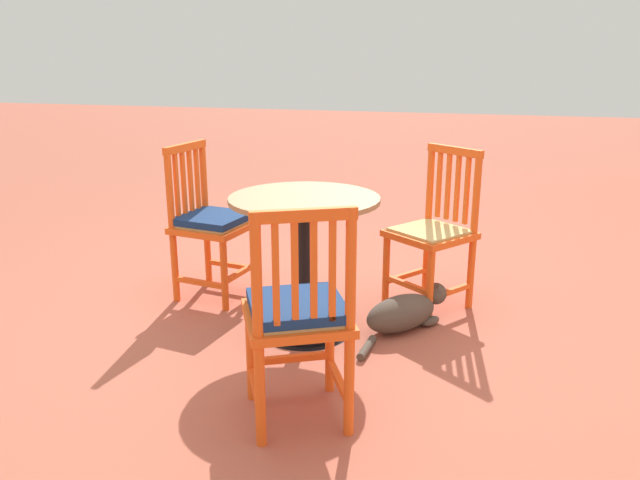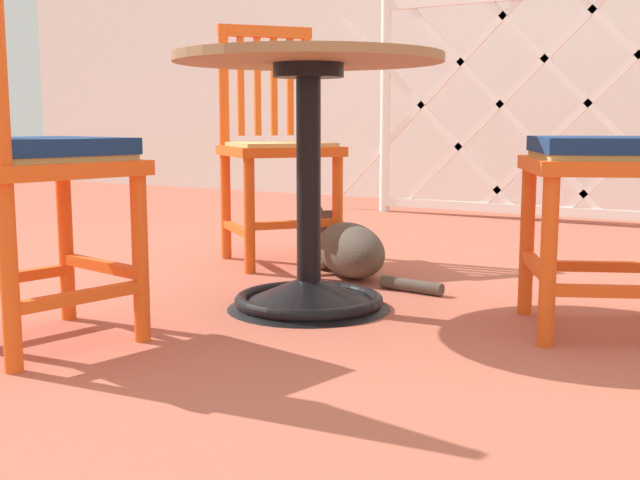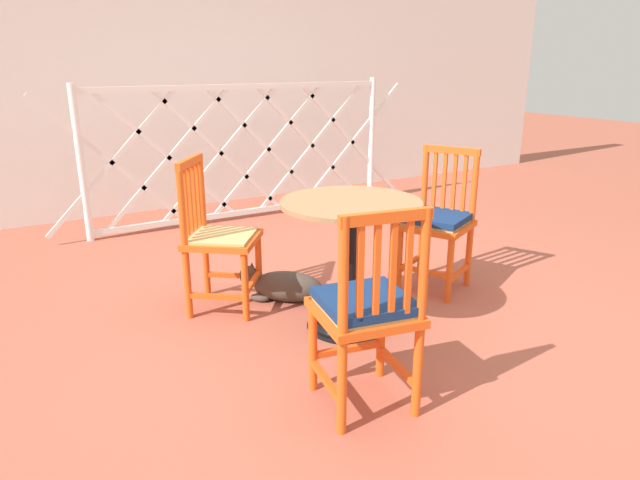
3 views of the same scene
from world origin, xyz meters
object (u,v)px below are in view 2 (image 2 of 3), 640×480
object	(u,v)px
orange_chair_near_fence	(28,162)
orange_chair_facing_out	(617,159)
orange_chair_at_corner	(277,150)
cafe_table	(309,212)
tabby_cat	(347,248)

from	to	relation	value
orange_chair_near_fence	orange_chair_facing_out	distance (m)	1.46
orange_chair_at_corner	cafe_table	bearing A→B (deg)	-48.97
cafe_table	tabby_cat	distance (m)	0.57
orange_chair_near_fence	tabby_cat	size ratio (longest dim) A/B	1.37
orange_chair_facing_out	cafe_table	bearing A→B (deg)	-166.29
orange_chair_at_corner	orange_chair_near_fence	bearing A→B (deg)	-82.57
orange_chair_near_fence	orange_chair_facing_out	xyz separation A→B (m)	(1.17, 0.87, 0.00)
tabby_cat	orange_chair_at_corner	bearing A→B (deg)	165.25
orange_chair_facing_out	tabby_cat	bearing A→B (deg)	161.89
cafe_table	tabby_cat	world-z (taller)	cafe_table
orange_chair_facing_out	tabby_cat	size ratio (longest dim) A/B	1.37
orange_chair_at_corner	tabby_cat	xyz separation A→B (m)	(0.37, -0.10, -0.34)
orange_chair_at_corner	orange_chair_facing_out	bearing A→B (deg)	-17.20
orange_chair_near_fence	orange_chair_at_corner	size ratio (longest dim) A/B	1.00
cafe_table	orange_chair_facing_out	xyz separation A→B (m)	(0.81, 0.20, 0.16)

